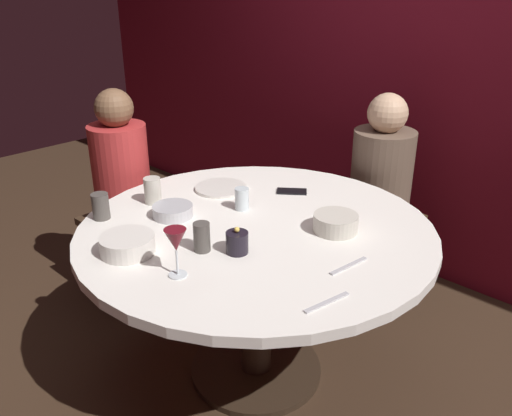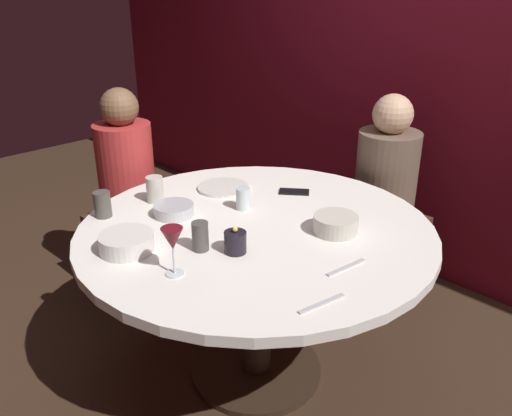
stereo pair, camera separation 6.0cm
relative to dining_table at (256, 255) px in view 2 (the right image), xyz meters
The scene contains 18 objects.
ground_plane 0.61m from the dining_table, ahead, with size 8.00×8.00×0.00m, color #382619.
back_wall 1.58m from the dining_table, 90.00° to the left, with size 6.00×0.10×2.60m, color maroon.
dining_table is the anchor object (origin of this frame).
seated_diner_left 0.99m from the dining_table, behind, with size 0.40×0.40×1.17m.
seated_diner_back 0.97m from the dining_table, 90.00° to the left, with size 0.40×0.40×1.15m.
candle_holder 0.29m from the dining_table, 63.62° to the right, with size 0.08×0.08×0.10m.
wine_glass 0.54m from the dining_table, 80.84° to the right, with size 0.08×0.08×0.18m.
dinner_plate 0.46m from the dining_table, 156.47° to the left, with size 0.25×0.25×0.01m, color silver.
cell_phone 0.43m from the dining_table, 108.77° to the left, with size 0.07×0.14×0.01m, color black.
bowl_serving_large 0.40m from the dining_table, 151.27° to the right, with size 0.17×0.17×0.05m, color #B7B7BC.
bowl_salad_center 0.36m from the dining_table, 35.49° to the left, with size 0.18×0.18×0.07m, color beige.
bowl_small_white 0.55m from the dining_table, 110.92° to the right, with size 0.20×0.20×0.07m, color silver.
cup_near_candle 0.26m from the dining_table, 153.69° to the left, with size 0.06×0.06×0.10m, color silver.
cup_by_left_diner 0.56m from the dining_table, 163.79° to the right, with size 0.07×0.07×0.12m, color beige.
cup_by_right_diner 0.68m from the dining_table, 142.74° to the right, with size 0.07×0.07×0.11m, color #4C4742.
cup_center_front 0.35m from the dining_table, 89.41° to the right, with size 0.06×0.06×0.11m, color #4C4742.
fork_near_plate 0.48m from the dining_table, ahead, with size 0.02×0.18×0.01m, color #B7B7BC.
knife_near_plate 0.61m from the dining_table, 24.50° to the right, with size 0.02×0.18×0.01m, color #B7B7BC.
Camera 2 is at (1.39, -1.36, 1.70)m, focal length 37.12 mm.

